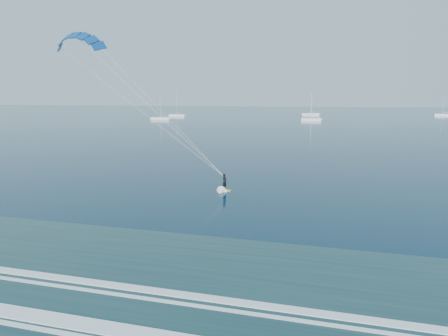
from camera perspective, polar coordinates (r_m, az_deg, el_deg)
kitesurfer_rig at (r=46.35m, az=-10.37°, el=8.48°), size 20.33×6.78×18.96m
sailboat_0 at (r=196.51m, az=-9.04°, el=7.02°), size 9.53×2.40×12.85m
sailboat_1 at (r=228.62m, az=-6.72°, el=7.49°), size 9.19×2.40×12.55m
sailboat_2 at (r=247.18m, az=12.28°, el=7.53°), size 10.04×2.40×13.35m
sailboat_3 at (r=189.58m, az=12.34°, el=6.80°), size 8.89×2.40×12.31m
sailboat_4 at (r=265.86m, az=28.75°, el=6.69°), size 8.86×2.40×12.03m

